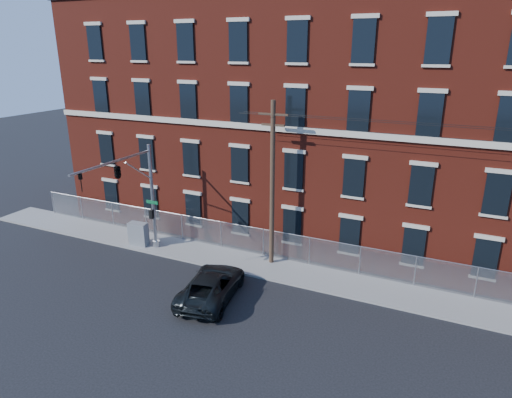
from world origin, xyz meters
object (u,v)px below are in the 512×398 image
object	(u,v)px
utility_pole_near	(272,182)
utility_cabinet	(138,234)
pickup_truck	(212,285)
traffic_signal_mast	(126,180)

from	to	relation	value
utility_pole_near	utility_cabinet	world-z (taller)	utility_pole_near
utility_pole_near	utility_cabinet	size ratio (longest dim) A/B	6.29
utility_pole_near	pickup_truck	distance (m)	6.99
traffic_signal_mast	utility_pole_near	bearing A→B (deg)	23.14
traffic_signal_mast	utility_cabinet	world-z (taller)	traffic_signal_mast
traffic_signal_mast	pickup_truck	xyz separation A→B (m)	(6.66, -1.69, -4.63)
traffic_signal_mast	utility_pole_near	world-z (taller)	utility_pole_near
utility_pole_near	utility_cabinet	distance (m)	10.30
traffic_signal_mast	utility_cabinet	distance (m)	5.05
traffic_signal_mast	utility_pole_near	xyz separation A→B (m)	(8.00, 3.42, -0.05)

